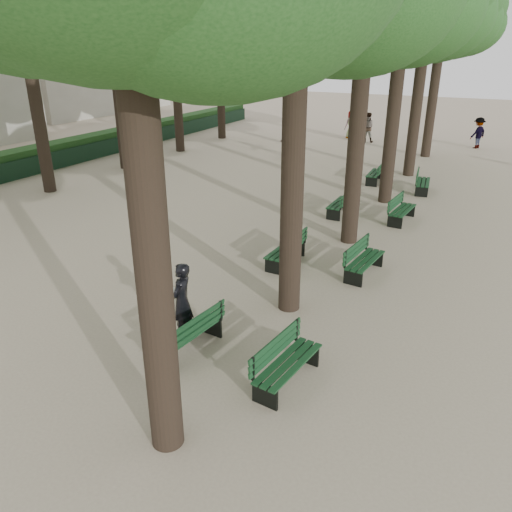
% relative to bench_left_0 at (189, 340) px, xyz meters
% --- Properties ---
extents(ground, '(120.00, 120.00, 0.00)m').
position_rel_bench_left_0_xyz_m(ground, '(-0.37, -0.32, -0.27)').
color(ground, tan).
rests_on(ground, ground).
extents(tree_central_4, '(6.00, 6.00, 9.95)m').
position_rel_bench_left_0_xyz_m(tree_central_4, '(1.13, 17.68, 7.38)').
color(tree_central_4, '#33261C').
rests_on(tree_central_4, ground).
extents(tree_central_5, '(6.00, 6.00, 9.95)m').
position_rel_bench_left_0_xyz_m(tree_central_5, '(1.13, 22.68, 7.38)').
color(tree_central_5, '#33261C').
rests_on(tree_central_5, ground).
extents(tree_far_4, '(6.00, 6.00, 10.45)m').
position_rel_bench_left_0_xyz_m(tree_far_4, '(-12.37, 17.68, 7.87)').
color(tree_far_4, '#33261C').
rests_on(tree_far_4, ground).
extents(tree_far_5, '(6.00, 6.00, 10.45)m').
position_rel_bench_left_0_xyz_m(tree_far_5, '(-12.37, 22.68, 7.87)').
color(tree_far_5, '#33261C').
rests_on(tree_far_5, ground).
extents(bench_left_0, '(0.78, 1.85, 0.92)m').
position_rel_bench_left_0_xyz_m(bench_left_0, '(0.00, 0.00, 0.00)').
color(bench_left_0, black).
rests_on(bench_left_0, ground).
extents(bench_left_1, '(0.64, 1.82, 0.92)m').
position_rel_bench_left_0_xyz_m(bench_left_1, '(0.00, 5.08, 0.00)').
color(bench_left_1, black).
rests_on(bench_left_1, ground).
extents(bench_left_2, '(0.57, 1.80, 0.92)m').
position_rel_bench_left_0_xyz_m(bench_left_2, '(0.00, 10.24, 0.00)').
color(bench_left_2, black).
rests_on(bench_left_2, ground).
extents(bench_left_3, '(0.65, 1.82, 0.92)m').
position_rel_bench_left_0_xyz_m(bench_left_3, '(0.00, 15.52, 0.00)').
color(bench_left_3, black).
rests_on(bench_left_3, ground).
extents(bench_right_0, '(0.79, 1.86, 0.92)m').
position_rel_bench_left_0_xyz_m(bench_right_0, '(2.27, -0.06, 0.00)').
color(bench_right_0, black).
rests_on(bench_right_0, ground).
extents(bench_right_1, '(0.76, 1.85, 0.92)m').
position_rel_bench_left_0_xyz_m(bench_right_1, '(2.27, 5.35, 0.00)').
color(bench_right_1, black).
rests_on(bench_right_1, ground).
extents(bench_right_2, '(0.74, 1.85, 0.92)m').
position_rel_bench_left_0_xyz_m(bench_right_2, '(2.27, 10.42, 0.00)').
color(bench_right_2, black).
rests_on(bench_right_2, ground).
extents(bench_right_3, '(0.78, 1.86, 0.92)m').
position_rel_bench_left_0_xyz_m(bench_right_3, '(2.27, 14.82, 0.00)').
color(bench_right_3, black).
rests_on(bench_right_3, ground).
extents(man_with_map, '(0.65, 0.74, 1.76)m').
position_rel_bench_left_0_xyz_m(man_with_map, '(-0.41, 0.42, 0.61)').
color(man_with_map, black).
rests_on(man_with_map, ground).
extents(pedestrian_e, '(0.54, 1.71, 1.82)m').
position_rel_bench_left_0_xyz_m(pedestrian_e, '(-5.93, 19.20, 0.64)').
color(pedestrian_e, '#262628').
rests_on(pedestrian_e, ground).
extents(pedestrian_b, '(0.96, 1.21, 1.86)m').
position_rel_bench_left_0_xyz_m(pedestrian_b, '(3.53, 26.62, 0.66)').
color(pedestrian_b, '#262628').
rests_on(pedestrian_b, ground).
extents(pedestrian_d, '(0.86, 0.92, 1.84)m').
position_rel_bench_left_0_xyz_m(pedestrian_d, '(-4.48, 26.63, 0.65)').
color(pedestrian_d, '#262628').
rests_on(pedestrian_d, ground).
extents(pedestrian_a, '(0.99, 0.61, 1.89)m').
position_rel_bench_left_0_xyz_m(pedestrian_a, '(-3.11, 25.59, 0.68)').
color(pedestrian_a, '#262628').
rests_on(pedestrian_a, ground).
extents(fence, '(0.08, 42.00, 0.90)m').
position_rel_bench_left_0_xyz_m(fence, '(-15.37, 10.68, 0.18)').
color(fence, black).
rests_on(fence, ground).
extents(hedge, '(1.20, 42.00, 1.20)m').
position_rel_bench_left_0_xyz_m(hedge, '(-16.07, 10.68, 0.33)').
color(hedge, '#163A14').
rests_on(hedge, ground).
extents(building_far, '(12.00, 16.00, 7.00)m').
position_rel_bench_left_0_xyz_m(building_far, '(-33.37, 29.68, 3.23)').
color(building_far, '#B7B2A3').
rests_on(building_far, ground).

